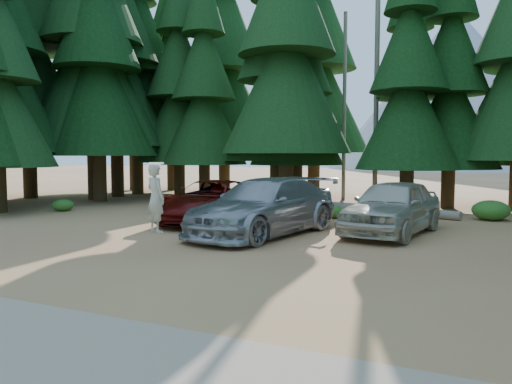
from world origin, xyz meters
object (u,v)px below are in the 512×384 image
(silver_minivan_right, at_px, (392,207))
(log_right, at_px, (392,211))
(log_left, at_px, (229,212))
(log_mid, at_px, (273,212))
(silver_minivan_center, at_px, (264,207))
(frisbee_player, at_px, (156,198))
(red_pickup, at_px, (212,201))

(silver_minivan_right, bearing_deg, log_right, 108.15)
(log_left, relative_size, log_right, 0.77)
(log_left, xyz_separation_m, log_right, (5.95, 2.92, 0.02))
(log_mid, bearing_deg, silver_minivan_center, -35.40)
(silver_minivan_right, relative_size, log_left, 1.17)
(frisbee_player, height_order, log_left, frisbee_player)
(red_pickup, height_order, log_mid, red_pickup)
(frisbee_player, relative_size, log_right, 0.31)
(frisbee_player, distance_m, log_mid, 8.61)
(log_mid, bearing_deg, silver_minivan_right, 6.84)
(log_left, distance_m, log_right, 6.63)
(silver_minivan_center, bearing_deg, silver_minivan_right, 37.12)
(log_left, height_order, log_mid, log_left)
(silver_minivan_center, bearing_deg, log_right, 79.24)
(red_pickup, xyz_separation_m, frisbee_player, (1.80, -5.78, 0.64))
(red_pickup, height_order, silver_minivan_center, silver_minivan_center)
(silver_minivan_center, bearing_deg, log_mid, 120.81)
(red_pickup, bearing_deg, log_left, 95.71)
(silver_minivan_right, bearing_deg, silver_minivan_center, -145.18)
(red_pickup, distance_m, frisbee_player, 6.09)
(silver_minivan_center, distance_m, log_mid, 4.81)
(silver_minivan_center, relative_size, log_mid, 1.81)
(log_mid, xyz_separation_m, log_right, (4.31, 2.31, 0.04))
(silver_minivan_right, bearing_deg, log_mid, 160.75)
(red_pickup, bearing_deg, silver_minivan_center, -36.23)
(log_mid, height_order, log_right, log_right)
(silver_minivan_right, height_order, log_mid, silver_minivan_right)
(silver_minivan_center, relative_size, log_right, 1.08)
(silver_minivan_center, height_order, log_right, silver_minivan_center)
(silver_minivan_center, bearing_deg, frisbee_player, -93.98)
(frisbee_player, distance_m, log_left, 8.28)
(log_mid, bearing_deg, red_pickup, -80.04)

